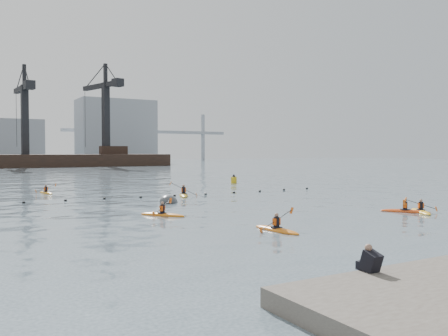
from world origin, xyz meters
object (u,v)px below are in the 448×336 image
(kayaker_2, at_px, (162,214))
(kayaker_3, at_px, (184,195))
(kayaker_5, at_px, (46,192))
(nav_buoy, at_px, (234,180))
(kayaker_1, at_px, (421,211))
(kayaker_0, at_px, (276,229))
(mooring_buoy, at_px, (169,202))
(kayaker_4, at_px, (405,211))

(kayaker_2, xyz_separation_m, kayaker_3, (6.46, 10.87, 0.01))
(kayaker_5, relative_size, nav_buoy, 2.24)
(kayaker_1, distance_m, kayaker_2, 16.17)
(kayaker_1, height_order, kayaker_3, kayaker_3)
(kayaker_2, distance_m, kayaker_3, 12.64)
(kayaker_5, bearing_deg, kayaker_0, -87.87)
(kayaker_2, height_order, mooring_buoy, kayaker_2)
(kayaker_2, bearing_deg, kayaker_5, 63.78)
(kayaker_3, distance_m, mooring_buoy, 5.23)
(kayaker_1, xyz_separation_m, kayaker_2, (-14.72, 6.70, 0.00))
(kayaker_1, distance_m, kayaker_5, 31.83)
(kayaker_0, relative_size, mooring_buoy, 1.42)
(kayaker_1, bearing_deg, mooring_buoy, 162.94)
(kayaker_0, bearing_deg, kayaker_3, 73.46)
(kayaker_0, bearing_deg, kayaker_1, 0.15)
(kayaker_3, bearing_deg, kayaker_0, -79.46)
(kayaker_0, xyz_separation_m, mooring_buoy, (0.58, 14.53, -0.09))
(kayaker_0, distance_m, nav_buoy, 34.52)
(kayaker_3, bearing_deg, kayaker_5, 161.14)
(kayaker_0, xyz_separation_m, kayaker_3, (3.76, 18.68, 0.01))
(kayaker_1, distance_m, nav_buoy, 29.74)
(kayaker_4, distance_m, kayaker_5, 30.92)
(kayaker_0, bearing_deg, kayaker_4, 3.41)
(kayaker_0, height_order, mooring_buoy, kayaker_0)
(kayaker_0, relative_size, kayaker_3, 0.89)
(mooring_buoy, relative_size, nav_buoy, 1.71)
(kayaker_4, bearing_deg, kayaker_1, 107.08)
(kayaker_3, relative_size, nav_buoy, 2.73)
(kayaker_4, xyz_separation_m, kayaker_5, (-17.43, 25.54, -0.01))
(kayaker_1, height_order, kayaker_4, kayaker_1)
(kayaker_5, relative_size, mooring_buoy, 1.31)
(mooring_buoy, bearing_deg, kayaker_3, 52.59)
(kayaker_0, height_order, kayaker_5, kayaker_0)
(kayaker_3, relative_size, kayaker_4, 1.25)
(kayaker_3, height_order, kayaker_5, kayaker_3)
(kayaker_5, bearing_deg, nav_buoy, -2.01)
(kayaker_4, bearing_deg, mooring_buoy, -85.47)
(kayaker_0, bearing_deg, nav_buoy, 57.23)
(kayaker_4, bearing_deg, kayaker_5, -90.95)
(kayaker_2, xyz_separation_m, kayaker_4, (13.97, -6.12, -0.00))
(kayaker_4, distance_m, mooring_buoy, 16.70)
(kayaker_3, bearing_deg, kayaker_1, -42.89)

